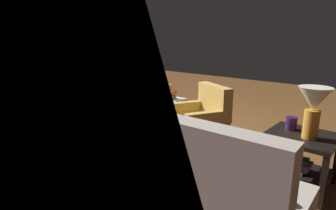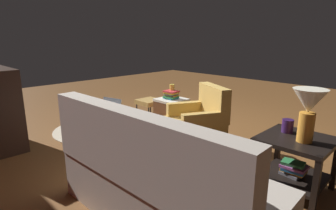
# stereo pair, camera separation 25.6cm
# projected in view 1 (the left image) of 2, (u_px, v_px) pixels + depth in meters

# --- Properties ---
(ground) EXTENTS (12.00, 12.00, 0.00)m
(ground) POSITION_uv_depth(u_px,v_px,m) (179.00, 133.00, 4.38)
(ground) COLOR brown
(couch) EXTENTS (1.92, 0.91, 1.00)m
(couch) POSITION_uv_depth(u_px,v_px,m) (176.00, 184.00, 2.23)
(couch) COLOR beige
(couch) RESTS_ON ground
(armchair) EXTENTS (0.90, 0.91, 0.87)m
(armchair) POSITION_uv_depth(u_px,v_px,m) (199.00, 123.00, 3.69)
(armchair) COLOR tan
(armchair) RESTS_ON ground
(side_table) EXTENTS (0.64, 0.64, 0.55)m
(side_table) POSITION_uv_depth(u_px,v_px,m) (300.00, 152.00, 2.76)
(side_table) COLOR black
(side_table) RESTS_ON ground
(table_lamp) EXTENTS (0.30, 0.30, 0.50)m
(table_lamp) POSITION_uv_depth(u_px,v_px,m) (314.00, 104.00, 2.54)
(table_lamp) COLOR orange
(table_lamp) RESTS_ON side_table
(small_vase) EXTENTS (0.11, 0.11, 0.13)m
(small_vase) POSITION_uv_depth(u_px,v_px,m) (291.00, 123.00, 2.86)
(small_vase) COLOR #33194C
(small_vase) RESTS_ON side_table
(book_stack_shelf) EXTENTS (0.24, 0.21, 0.14)m
(book_stack_shelf) POSITION_uv_depth(u_px,v_px,m) (298.00, 165.00, 2.79)
(book_stack_shelf) COLOR #595960
(book_stack_shelf) RESTS_ON side_table
(laptop_desk) EXTENTS (0.56, 0.44, 0.48)m
(laptop_desk) POSITION_uv_depth(u_px,v_px,m) (117.00, 116.00, 3.79)
(laptop_desk) COLOR olive
(laptop_desk) RESTS_ON ground
(laptop) EXTENTS (0.37, 0.32, 0.21)m
(laptop) POSITION_uv_depth(u_px,v_px,m) (115.00, 110.00, 3.73)
(laptop) COLOR silver
(laptop) RESTS_ON laptop_desk
(wicker_hamper) EXTENTS (0.45, 0.45, 0.48)m
(wicker_hamper) POSITION_uv_depth(u_px,v_px,m) (169.00, 112.00, 4.67)
(wicker_hamper) COLOR brown
(wicker_hamper) RESTS_ON ground
(book_stack_hamper) EXTENTS (0.24, 0.22, 0.14)m
(book_stack_hamper) POSITION_uv_depth(u_px,v_px,m) (168.00, 95.00, 4.59)
(book_stack_hamper) COLOR #2D72B2
(book_stack_hamper) RESTS_ON wicker_hamper
(yellow_mug) EXTENTS (0.08, 0.08, 0.10)m
(yellow_mug) POSITION_uv_depth(u_px,v_px,m) (169.00, 87.00, 4.61)
(yellow_mug) COLOR #E5D14C
(yellow_mug) RESTS_ON book_stack_hamper
(tv_remote) EXTENTS (0.11, 0.17, 0.02)m
(tv_remote) POSITION_uv_depth(u_px,v_px,m) (167.00, 96.00, 4.73)
(tv_remote) COLOR #262628
(tv_remote) RESTS_ON wicker_hamper
(ottoman) EXTENTS (0.40, 0.40, 0.36)m
(ottoman) POSITION_uv_depth(u_px,v_px,m) (145.00, 102.00, 5.06)
(ottoman) COLOR #AD8442
(ottoman) RESTS_ON ground
(circular_rug) EXTENTS (1.41, 1.41, 0.01)m
(circular_rug) POSITION_uv_depth(u_px,v_px,m) (95.00, 131.00, 4.46)
(circular_rug) COLOR beige
(circular_rug) RESTS_ON ground
(pet_bowl_steel) EXTENTS (0.20, 0.20, 0.05)m
(pet_bowl_steel) POSITION_uv_depth(u_px,v_px,m) (113.00, 108.00, 5.80)
(pet_bowl_steel) COLOR silver
(pet_bowl_steel) RESTS_ON ground
(pet_bowl_teal) EXTENTS (0.20, 0.20, 0.05)m
(pet_bowl_teal) POSITION_uv_depth(u_px,v_px,m) (107.00, 104.00, 6.13)
(pet_bowl_teal) COLOR teal
(pet_bowl_teal) RESTS_ON ground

